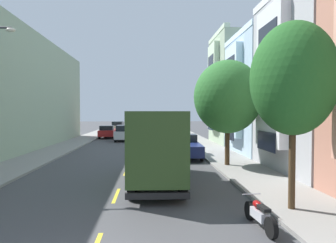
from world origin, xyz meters
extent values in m
plane|color=#424244|center=(0.00, 30.00, 0.00)|extent=(160.00, 160.00, 0.00)
cube|color=gray|center=(-7.10, 28.00, 0.07)|extent=(3.20, 120.00, 0.14)
cube|color=gray|center=(7.10, 28.00, 0.07)|extent=(3.20, 120.00, 0.14)
cube|color=yellow|center=(0.00, 7.00, 0.00)|extent=(0.14, 2.20, 0.01)
cube|color=yellow|center=(0.00, 12.00, 0.00)|extent=(0.14, 2.20, 0.01)
cube|color=yellow|center=(0.00, 17.00, 0.00)|extent=(0.14, 2.20, 0.01)
cube|color=yellow|center=(0.00, 22.00, 0.00)|extent=(0.14, 2.20, 0.01)
cube|color=yellow|center=(0.00, 27.00, 0.00)|extent=(0.14, 2.20, 0.01)
cube|color=yellow|center=(0.00, 32.00, 0.00)|extent=(0.14, 2.20, 0.01)
cube|color=yellow|center=(0.00, 37.00, 0.00)|extent=(0.14, 2.20, 0.01)
cube|color=yellow|center=(0.00, 42.00, 0.00)|extent=(0.14, 2.20, 0.01)
cube|color=yellow|center=(0.00, 47.00, 0.00)|extent=(0.14, 2.20, 0.01)
cube|color=silver|center=(8.42, 11.13, 5.56)|extent=(0.55, 3.44, 8.04)
cube|color=#1E232D|center=(8.13, 11.13, 1.85)|extent=(0.04, 2.61, 1.10)
cube|color=#1E232D|center=(8.13, 11.13, 4.95)|extent=(0.04, 2.61, 1.10)
cube|color=#1E232D|center=(8.13, 11.13, 8.04)|extent=(0.04, 2.61, 1.10)
cube|color=#9EB7CC|center=(13.90, 18.97, 4.87)|extent=(10.41, 7.64, 9.73)
cube|color=#CAE7FE|center=(8.95, 18.97, 9.95)|extent=(0.60, 7.64, 0.44)
cube|color=#CAE7FE|center=(8.42, 18.97, 5.26)|extent=(0.55, 3.44, 7.59)
cube|color=#1E232D|center=(8.13, 18.97, 1.75)|extent=(0.04, 2.61, 1.10)
cube|color=#1E232D|center=(8.13, 18.97, 4.67)|extent=(0.04, 2.61, 1.10)
cube|color=#1E232D|center=(8.13, 18.97, 7.59)|extent=(0.04, 2.61, 1.10)
cube|color=#99AD8E|center=(14.80, 26.81, 5.92)|extent=(12.20, 7.64, 11.83)
cube|color=beige|center=(8.95, 26.81, 12.05)|extent=(0.60, 7.64, 0.44)
cube|color=beige|center=(8.42, 26.81, 6.39)|extent=(0.55, 3.44, 9.23)
cube|color=#1E232D|center=(8.13, 26.81, 2.13)|extent=(0.04, 2.61, 1.10)
cube|color=#1E232D|center=(8.13, 26.81, 5.68)|extent=(0.04, 2.61, 1.10)
cube|color=#1E232D|center=(8.13, 26.81, 9.23)|extent=(0.04, 2.61, 1.10)
cylinder|color=#47331E|center=(6.40, 4.50, 1.68)|extent=(0.23, 0.23, 3.07)
ellipsoid|color=#235B23|center=(6.40, 4.50, 4.69)|extent=(2.93, 2.93, 3.95)
cylinder|color=#47331E|center=(6.40, 13.16, 1.45)|extent=(0.31, 0.31, 2.62)
ellipsoid|color=#2D6B2D|center=(6.40, 13.16, 4.52)|extent=(4.32, 4.32, 4.68)
cylinder|color=#38383D|center=(-5.55, 8.81, 7.47)|extent=(1.10, 0.10, 0.10)
ellipsoid|color=silver|center=(-5.05, 8.81, 7.37)|extent=(0.44, 0.28, 0.20)
cube|color=#2D471E|center=(1.77, 8.02, 2.11)|extent=(2.53, 5.60, 2.90)
cube|color=#2D471E|center=(1.87, 11.94, 1.76)|extent=(2.35, 1.95, 2.20)
cube|color=black|center=(1.89, 12.84, 2.24)|extent=(2.02, 0.13, 0.97)
cube|color=black|center=(1.71, 5.33, 0.43)|extent=(2.40, 0.22, 0.24)
cylinder|color=black|center=(2.93, 11.97, 0.48)|extent=(0.30, 0.97, 0.96)
cylinder|color=black|center=(0.81, 12.02, 0.48)|extent=(0.30, 0.97, 0.96)
cylinder|color=black|center=(2.80, 6.43, 0.48)|extent=(0.30, 0.97, 0.96)
cylinder|color=black|center=(0.68, 6.48, 0.48)|extent=(0.30, 0.97, 0.96)
cylinder|color=black|center=(2.82, 7.53, 0.48)|extent=(0.30, 0.97, 0.96)
cylinder|color=black|center=(0.70, 7.58, 0.48)|extent=(0.30, 0.97, 0.96)
cube|color=#7A9EC6|center=(4.35, 53.25, 0.64)|extent=(1.78, 4.02, 0.62)
cube|color=black|center=(4.35, 52.77, 1.23)|extent=(1.55, 1.70, 0.55)
cylinder|color=black|center=(5.09, 54.61, 0.33)|extent=(0.23, 0.66, 0.66)
cylinder|color=black|center=(3.57, 54.60, 0.33)|extent=(0.23, 0.66, 0.66)
cylinder|color=black|center=(5.12, 51.89, 0.33)|extent=(0.23, 0.66, 0.66)
cylinder|color=black|center=(3.60, 51.88, 0.33)|extent=(0.23, 0.66, 0.66)
cube|color=navy|center=(4.30, 17.27, 0.73)|extent=(2.15, 5.35, 0.80)
cube|color=black|center=(4.33, 18.44, 1.43)|extent=(1.80, 1.64, 0.60)
cylinder|color=black|center=(5.24, 19.05, 0.33)|extent=(0.24, 0.67, 0.66)
cylinder|color=black|center=(3.46, 19.10, 0.33)|extent=(0.24, 0.67, 0.66)
cylinder|color=black|center=(5.14, 15.45, 0.33)|extent=(0.24, 0.67, 0.66)
cylinder|color=black|center=(3.36, 15.50, 0.33)|extent=(0.24, 0.67, 0.66)
cube|color=#AD1E1E|center=(-4.39, 35.75, 0.73)|extent=(2.04, 5.32, 0.80)
cube|color=black|center=(-4.38, 34.58, 1.43)|extent=(1.77, 1.60, 0.60)
cylinder|color=black|center=(-5.26, 33.94, 0.33)|extent=(0.23, 0.66, 0.66)
cylinder|color=black|center=(-3.48, 33.95, 0.33)|extent=(0.23, 0.66, 0.66)
cylinder|color=black|center=(-5.29, 37.54, 0.33)|extent=(0.23, 0.66, 0.66)
cylinder|color=black|center=(-3.51, 37.56, 0.33)|extent=(0.23, 0.66, 0.66)
cube|color=silver|center=(-4.46, 52.25, 0.64)|extent=(1.91, 4.73, 0.62)
cube|color=black|center=(-4.47, 52.63, 1.23)|extent=(1.65, 2.85, 0.55)
cylinder|color=black|center=(-5.23, 50.64, 0.33)|extent=(0.23, 0.66, 0.66)
cylinder|color=black|center=(-3.63, 50.67, 0.33)|extent=(0.23, 0.66, 0.66)
cylinder|color=black|center=(-5.29, 53.83, 0.33)|extent=(0.23, 0.66, 0.66)
cylinder|color=black|center=(-3.69, 53.86, 0.33)|extent=(0.23, 0.66, 0.66)
cube|color=#195B60|center=(4.40, 40.09, 0.63)|extent=(1.91, 4.54, 0.60)
cube|color=black|center=(4.40, 39.87, 1.18)|extent=(1.64, 2.20, 0.50)
cylinder|color=black|center=(5.15, 41.64, 0.33)|extent=(0.24, 0.67, 0.66)
cylinder|color=black|center=(3.57, 41.60, 0.33)|extent=(0.24, 0.67, 0.66)
cylinder|color=black|center=(5.22, 38.58, 0.33)|extent=(0.24, 0.67, 0.66)
cylinder|color=black|center=(3.64, 38.54, 0.33)|extent=(0.24, 0.67, 0.66)
cube|color=#333338|center=(4.22, 33.75, 0.78)|extent=(2.00, 4.82, 0.90)
cube|color=black|center=(4.22, 33.75, 1.58)|extent=(1.75, 2.80, 0.70)
cylinder|color=black|center=(5.07, 35.39, 0.33)|extent=(0.23, 0.66, 0.66)
cylinder|color=black|center=(3.34, 35.37, 0.33)|extent=(0.23, 0.66, 0.66)
cylinder|color=black|center=(5.11, 32.13, 0.33)|extent=(0.23, 0.66, 0.66)
cylinder|color=black|center=(3.38, 32.11, 0.33)|extent=(0.23, 0.66, 0.66)
cube|color=tan|center=(-4.23, 46.69, 0.78)|extent=(2.02, 4.83, 0.90)
cube|color=black|center=(-4.23, 46.69, 1.58)|extent=(1.76, 2.81, 0.70)
cylinder|color=black|center=(-5.12, 45.07, 0.33)|extent=(0.23, 0.66, 0.66)
cylinder|color=black|center=(-3.39, 45.04, 0.33)|extent=(0.23, 0.66, 0.66)
cylinder|color=black|center=(-5.07, 48.33, 0.33)|extent=(0.23, 0.66, 0.66)
cylinder|color=black|center=(-3.34, 48.31, 0.33)|extent=(0.23, 0.66, 0.66)
cube|color=#B2B5BA|center=(-1.80, 31.28, 0.78)|extent=(1.95, 4.80, 0.90)
cube|color=black|center=(-1.80, 31.28, 1.58)|extent=(1.72, 2.78, 0.70)
cylinder|color=black|center=(-2.67, 29.65, 0.33)|extent=(0.22, 0.66, 0.66)
cylinder|color=black|center=(-0.94, 29.65, 0.33)|extent=(0.22, 0.66, 0.66)
cylinder|color=black|center=(-2.67, 32.92, 0.33)|extent=(0.22, 0.66, 0.66)
cylinder|color=black|center=(-0.93, 32.92, 0.33)|extent=(0.22, 0.66, 0.66)
cylinder|color=black|center=(4.70, 3.89, 0.30)|extent=(0.18, 0.61, 0.60)
cylinder|color=black|center=(4.80, 2.45, 0.30)|extent=(0.18, 0.61, 0.60)
cube|color=silver|center=(4.75, 3.17, 0.42)|extent=(0.34, 0.83, 0.28)
ellipsoid|color=maroon|center=(4.74, 3.34, 0.68)|extent=(0.24, 0.48, 0.22)
cube|color=black|center=(4.77, 2.91, 0.70)|extent=(0.26, 0.53, 0.10)
cylinder|color=silver|center=(4.70, 3.78, 0.88)|extent=(0.62, 0.08, 0.03)
camera|label=1|loc=(1.43, -5.48, 3.52)|focal=31.53mm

